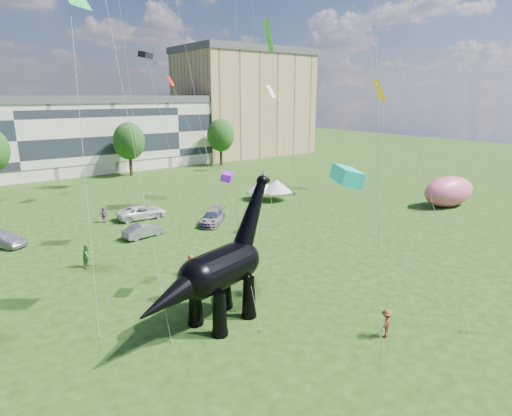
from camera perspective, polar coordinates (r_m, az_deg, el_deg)
ground at (r=28.04m, az=8.79°, el=-13.62°), size 220.00×220.00×0.00m
terrace_row at (r=79.94m, az=-29.80°, el=7.72°), size 78.00×11.00×12.00m
apartment_block at (r=100.40m, az=-1.60°, el=13.58°), size 28.00×18.00×22.00m
tree_mid_right at (r=74.96m, az=-16.61°, el=8.92°), size 5.20×5.20×9.44m
tree_far_right at (r=82.92m, az=-4.74°, el=10.00°), size 5.20×5.20×9.44m
dinosaur_sculpture at (r=25.19m, az=-5.29°, el=-8.58°), size 10.64×4.37×8.72m
car_silver at (r=44.87m, az=-30.66°, el=-3.47°), size 3.92×4.82×1.54m
car_grey at (r=42.48m, az=-14.74°, el=-2.92°), size 4.20×2.02×1.33m
car_white at (r=48.81m, az=-15.00°, el=-0.54°), size 5.44×2.78×1.47m
car_dark at (r=45.49m, az=-5.82°, el=-1.25°), size 4.82×4.87×1.41m
gazebo_near at (r=55.19m, az=2.74°, el=2.97°), size 4.59×4.59×2.72m
gazebo_far at (r=55.55m, az=0.81°, el=2.99°), size 4.06×4.06×2.62m
inflatable_pink at (r=57.24m, az=24.30°, el=2.03°), size 7.92×4.81×3.72m
visitors at (r=38.67m, az=-10.69°, el=-4.12°), size 50.18×40.10×1.90m
kites at (r=43.04m, az=-21.53°, el=19.18°), size 52.99×52.00×29.90m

